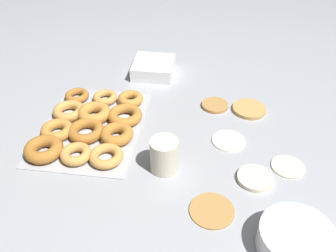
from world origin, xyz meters
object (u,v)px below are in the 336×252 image
pancake_1 (255,178)px  pancake_5 (288,166)px  pancake_2 (229,140)px  batter_bowl (296,241)px  pancake_3 (215,105)px  donut_tray (90,125)px  container_stack (154,68)px  paper_cup (165,155)px  pancake_0 (249,109)px  pancake_4 (212,210)px

pancake_1 → pancake_5: 0.11m
pancake_2 → batter_bowl: bearing=22.3°
pancake_3 → donut_tray: 0.41m
container_stack → paper_cup: paper_cup is taller
donut_tray → batter_bowl: bearing=58.8°
pancake_3 → batter_bowl: (0.50, 0.18, 0.02)m
pancake_0 → pancake_1: size_ratio=1.17×
pancake_4 → container_stack: container_stack is taller
pancake_0 → paper_cup: bearing=-38.3°
pancake_1 → pancake_5: pancake_1 is taller
pancake_2 → paper_cup: 0.22m
pancake_5 → paper_cup: 0.33m
pancake_1 → pancake_0: bearing=-179.7°
pancake_1 → pancake_4: pancake_1 is taller
pancake_0 → pancake_4: 0.43m
container_stack → paper_cup: bearing=12.8°
pancake_0 → pancake_4: pancake_0 is taller
pancake_3 → batter_bowl: batter_bowl is taller
pancake_2 → container_stack: 0.45m
pancake_2 → pancake_5: 0.18m
batter_bowl → paper_cup: size_ratio=1.69×
donut_tray → paper_cup: bearing=61.5°
pancake_0 → pancake_4: (0.42, -0.10, -0.00)m
pancake_1 → pancake_3: 0.33m
pancake_2 → pancake_5: bearing=61.5°
pancake_1 → pancake_3: pancake_1 is taller
paper_cup → pancake_2: bearing=128.2°
pancake_1 → pancake_4: (0.11, -0.11, -0.00)m
pancake_3 → paper_cup: 0.33m
pancake_1 → batter_bowl: 0.20m
pancake_4 → donut_tray: bearing=-124.4°
pancake_1 → paper_cup: 0.24m
pancake_2 → pancake_4: pancake_2 is taller
pancake_4 → pancake_5: pancake_5 is taller
pancake_5 → donut_tray: 0.58m
pancake_5 → donut_tray: bearing=-98.4°
pancake_1 → pancake_2: (-0.14, -0.07, -0.00)m
pancake_1 → donut_tray: bearing=-106.5°
pancake_2 → paper_cup: (0.13, -0.17, 0.04)m
container_stack → pancake_2: bearing=38.2°
pancake_0 → paper_cup: paper_cup is taller
pancake_3 → pancake_0: bearing=85.9°
pancake_2 → paper_cup: bearing=-51.8°
donut_tray → batter_bowl: batter_bowl is taller
pancake_2 → pancake_3: bearing=-165.3°
batter_bowl → container_stack: bearing=-148.8°
pancake_2 → donut_tray: bearing=-89.9°
pancake_2 → batter_bowl: size_ratio=0.61×
pancake_3 → paper_cup: paper_cup is taller
pancake_5 → container_stack: (-0.44, -0.44, 0.02)m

